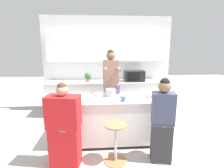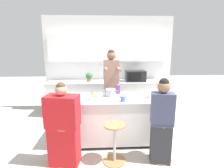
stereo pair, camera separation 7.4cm
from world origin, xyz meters
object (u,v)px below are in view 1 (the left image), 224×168
person_seated_near (162,124)px  coffee_cup_near (91,98)px  bar_stool_leftmost (67,144)px  microwave (134,76)px  kitchen_island (112,119)px  bar_stool_rightmost (162,140)px  juice_carton (118,89)px  bar_stool_center (116,142)px  banana_bunch (94,96)px  potted_plant (88,77)px  coffee_cup_far (123,99)px  cooking_pot (111,93)px  person_cooking (111,89)px  fruit_bowl (151,96)px  person_wrapped_blanket (64,128)px

person_seated_near → coffee_cup_near: 1.30m
bar_stool_leftmost → microwave: size_ratio=1.20×
kitchen_island → bar_stool_rightmost: 1.03m
juice_carton → coffee_cup_near: bearing=-140.0°
bar_stool_center → banana_bunch: 1.02m
bar_stool_rightmost → potted_plant: bearing=121.3°
person_seated_near → microwave: 2.21m
person_seated_near → coffee_cup_far: (-0.57, 0.45, 0.29)m
person_seated_near → microwave: bearing=101.2°
coffee_cup_near → microwave: 1.99m
bar_stool_rightmost → banana_bunch: banana_bunch is taller
bar_stool_rightmost → potted_plant: (-1.33, 2.18, 0.71)m
banana_bunch → potted_plant: bearing=97.5°
cooking_pot → juice_carton: (0.17, 0.17, 0.02)m
cooking_pot → microwave: 1.55m
person_cooking → fruit_bowl: bearing=-44.2°
bar_stool_leftmost → coffee_cup_far: bearing=23.9°
potted_plant → banana_bunch: bearing=-82.5°
bar_stool_center → kitchen_island: bearing=90.0°
coffee_cup_near → banana_bunch: coffee_cup_near is taller
person_wrapped_blanket → coffee_cup_near: person_wrapped_blanket is taller
person_wrapped_blanket → bar_stool_rightmost: bearing=10.7°
kitchen_island → bar_stool_rightmost: (0.77, -0.68, -0.11)m
person_seated_near → juice_carton: (-0.61, 0.98, 0.34)m
bar_stool_leftmost → coffee_cup_far: (0.95, 0.42, 0.59)m
microwave → person_cooking: bearing=-129.8°
coffee_cup_far → coffee_cup_near: bearing=172.3°
kitchen_island → microwave: 1.74m
juice_carton → microwave: size_ratio=0.38×
bar_stool_center → coffee_cup_far: bearing=67.6°
person_seated_near → potted_plant: 2.60m
person_cooking → coffee_cup_near: person_cooking is taller
juice_carton → kitchen_island: bearing=-117.3°
bar_stool_rightmost → potted_plant: potted_plant is taller
juice_carton → microwave: microwave is taller
bar_stool_rightmost → person_seated_near: 0.31m
bar_stool_leftmost → person_wrapped_blanket: 0.29m
banana_bunch → cooking_pot: bearing=6.5°
fruit_bowl → cooking_pot: bearing=169.4°
bar_stool_leftmost → person_wrapped_blanket: bearing=-125.8°
bar_stool_center → banana_bunch: banana_bunch is taller
coffee_cup_near → coffee_cup_far: bearing=-7.7°
person_wrapped_blanket → kitchen_island: bearing=51.2°
coffee_cup_far → banana_bunch: 0.63m
bar_stool_leftmost → coffee_cup_near: coffee_cup_near is taller
person_cooking → potted_plant: person_cooking is taller
bar_stool_leftmost → banana_bunch: (0.41, 0.74, 0.57)m
coffee_cup_near → juice_carton: size_ratio=0.59×
cooking_pot → person_wrapped_blanket: bearing=-133.3°
bar_stool_center → person_seated_near: person_seated_near is taller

